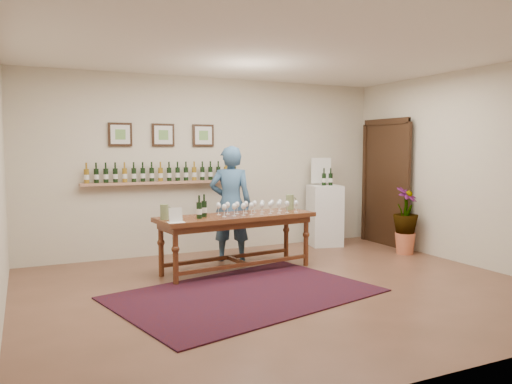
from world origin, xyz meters
name	(u,v)px	position (x,y,z in m)	size (l,w,h in m)	color
ground	(284,289)	(0.00, 0.00, 0.00)	(6.00, 6.00, 0.00)	brown
room_shell	(343,181)	(2.11, 1.86, 1.12)	(6.00, 6.00, 6.00)	beige
rug	(245,294)	(-0.51, -0.01, 0.01)	(2.87, 1.91, 0.02)	#490F0D
tasting_table	(237,223)	(-0.17, 1.07, 0.66)	(2.25, 0.93, 0.78)	#4C2413
table_glasses	(253,207)	(0.08, 1.07, 0.86)	(1.26, 0.29, 0.17)	silver
table_bottles	(202,205)	(-0.69, 0.99, 0.94)	(0.31, 0.17, 0.33)	black
pitcher_left	(164,212)	(-1.18, 1.02, 0.87)	(0.12, 0.12, 0.20)	#68784A
pitcher_right	(290,202)	(0.76, 1.26, 0.89)	(0.14, 0.14, 0.22)	#68784A
menu_card	(176,215)	(-1.11, 0.73, 0.87)	(0.20, 0.14, 0.18)	silver
display_pedestal	(325,215)	(1.92, 2.10, 0.52)	(0.52, 0.52, 1.04)	silver
pedestal_bottles	(327,176)	(1.94, 2.07, 1.19)	(0.31, 0.08, 0.31)	black
info_sign	(321,171)	(1.95, 2.29, 1.29)	(0.36, 0.02, 0.49)	silver
potted_plant	(406,221)	(2.69, 0.95, 0.54)	(0.65, 0.65, 0.92)	#C06240
person	(231,204)	(0.00, 1.69, 0.86)	(0.62, 0.41, 1.71)	#325476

